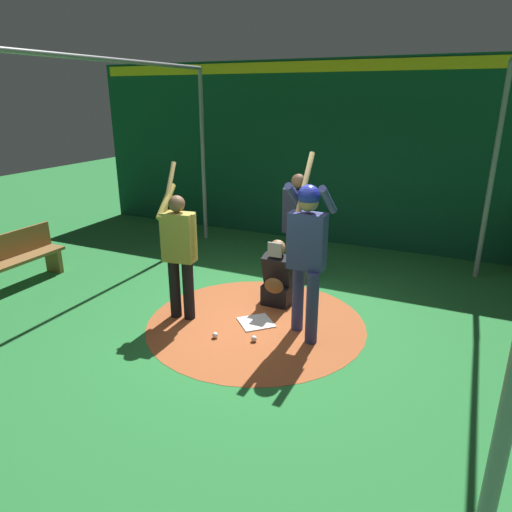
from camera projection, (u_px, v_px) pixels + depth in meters
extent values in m
plane|color=#287A38|center=(256.00, 323.00, 6.17)|extent=(27.28, 27.28, 0.00)
cylinder|color=#AD562D|center=(256.00, 323.00, 6.17)|extent=(2.90, 2.90, 0.01)
cube|color=white|center=(256.00, 322.00, 6.16)|extent=(0.59, 0.59, 0.01)
cylinder|color=navy|center=(312.00, 308.00, 5.55)|extent=(0.15, 0.15, 0.91)
cylinder|color=navy|center=(298.00, 297.00, 5.86)|extent=(0.15, 0.15, 0.91)
cube|color=navy|center=(307.00, 241.00, 5.44)|extent=(0.22, 0.44, 0.68)
cylinder|color=navy|center=(328.00, 200.00, 5.28)|extent=(0.55, 0.09, 0.42)
cylinder|color=navy|center=(296.00, 197.00, 5.44)|extent=(0.55, 0.09, 0.42)
sphere|color=#9E704C|center=(309.00, 202.00, 5.28)|extent=(0.24, 0.24, 0.24)
sphere|color=navy|center=(309.00, 196.00, 5.26)|extent=(0.26, 0.26, 0.26)
cylinder|color=tan|center=(305.00, 185.00, 5.48)|extent=(0.54, 0.06, 0.73)
cube|color=black|center=(278.00, 293.00, 6.72)|extent=(0.40, 0.40, 0.30)
cube|color=black|center=(278.00, 270.00, 6.57)|extent=(0.31, 0.40, 0.49)
sphere|color=#9E704C|center=(278.00, 248.00, 6.44)|extent=(0.23, 0.23, 0.23)
cube|color=gray|center=(275.00, 250.00, 6.35)|extent=(0.03, 0.20, 0.20)
ellipsoid|color=brown|center=(274.00, 286.00, 6.34)|extent=(0.12, 0.28, 0.22)
cylinder|color=#4C4C51|center=(302.00, 259.00, 7.30)|extent=(0.15, 0.15, 0.86)
cylinder|color=#4C4C51|center=(290.00, 257.00, 7.38)|extent=(0.15, 0.15, 0.86)
cube|color=#1E2338|center=(298.00, 211.00, 7.09)|extent=(0.22, 0.42, 0.68)
cylinder|color=#1E2338|center=(310.00, 209.00, 6.99)|extent=(0.09, 0.09, 0.57)
cylinder|color=#1E2338|center=(285.00, 206.00, 7.15)|extent=(0.09, 0.09, 0.57)
sphere|color=brown|center=(298.00, 181.00, 6.94)|extent=(0.22, 0.22, 0.22)
cylinder|color=black|center=(188.00, 290.00, 6.17)|extent=(0.15, 0.15, 0.82)
cylinder|color=black|center=(175.00, 289.00, 6.23)|extent=(0.15, 0.15, 0.82)
cube|color=#A2923C|center=(179.00, 237.00, 5.96)|extent=(0.28, 0.45, 0.65)
cylinder|color=#A2923C|center=(193.00, 235.00, 5.88)|extent=(0.09, 0.09, 0.55)
cylinder|color=#A2923C|center=(166.00, 202.00, 5.96)|extent=(0.48, 0.16, 0.42)
sphere|color=brown|center=(177.00, 204.00, 5.81)|extent=(0.21, 0.21, 0.21)
cylinder|color=tan|center=(168.00, 192.00, 5.99)|extent=(0.47, 0.12, 0.74)
cube|color=#0F472D|center=(343.00, 155.00, 9.01)|extent=(0.20, 11.28, 3.53)
cube|color=yellow|center=(347.00, 66.00, 8.38)|extent=(0.03, 11.06, 0.20)
cylinder|color=gray|center=(203.00, 158.00, 9.29)|extent=(0.08, 0.08, 3.36)
cylinder|color=gray|center=(492.00, 176.00, 7.19)|extent=(0.08, 0.08, 3.36)
cylinder|color=gray|center=(511.00, 399.00, 1.93)|extent=(0.08, 0.08, 3.36)
cylinder|color=gray|center=(77.00, 57.00, 6.11)|extent=(6.16, 0.07, 0.07)
cube|color=olive|center=(11.00, 263.00, 7.14)|extent=(1.83, 0.36, 0.05)
cube|color=olive|center=(1.00, 248.00, 7.13)|extent=(1.83, 0.04, 0.40)
cube|color=olive|center=(54.00, 261.00, 7.89)|extent=(0.08, 0.32, 0.40)
sphere|color=white|center=(254.00, 339.00, 5.69)|extent=(0.07, 0.07, 0.07)
sphere|color=white|center=(215.00, 335.00, 5.77)|extent=(0.07, 0.07, 0.07)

